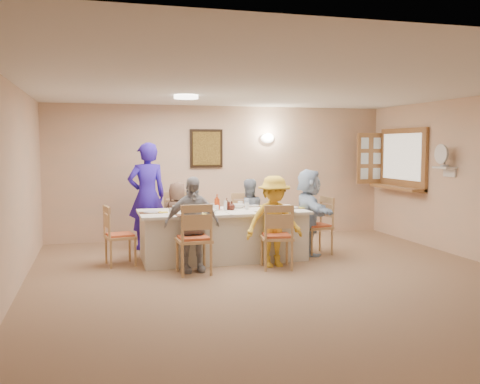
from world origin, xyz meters
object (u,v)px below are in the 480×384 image
object	(u,v)px
chair_back_right	(246,221)
chair_right_end	(316,225)
chair_left_end	(120,235)
diner_back_right	(248,214)
dining_table	(223,235)
condiment_ketchup	(217,202)
chair_front_left	(194,238)
chair_front_right	(277,236)
serving_hatch	(403,159)
chair_back_left	(177,222)
caregiver	(147,196)
desk_fan	(443,158)
diner_right_end	(309,212)
diner_back_left	(178,217)
diner_front_right	(274,221)
diner_front_left	(192,224)

from	to	relation	value
chair_back_right	chair_right_end	xyz separation A→B (m)	(0.95, -0.80, -0.00)
chair_left_end	diner_back_right	world-z (taller)	diner_back_right
dining_table	chair_back_right	xyz separation A→B (m)	(0.60, 0.80, 0.09)
diner_back_right	condiment_ketchup	distance (m)	0.97
chair_front_left	chair_front_right	size ratio (longest dim) A/B	1.05
chair_left_end	diner_back_right	bearing A→B (deg)	-82.60
chair_back_right	chair_left_end	world-z (taller)	chair_back_right
serving_hatch	diner_back_right	distance (m)	3.19
chair_back_left	condiment_ketchup	size ratio (longest dim) A/B	3.97
chair_right_end	caregiver	bearing A→B (deg)	-121.68
dining_table	chair_front_right	world-z (taller)	chair_front_right
chair_front_right	caregiver	xyz separation A→B (m)	(-1.65, 1.95, 0.43)
desk_fan	caregiver	distance (m)	4.91
chair_right_end	diner_right_end	size ratio (longest dim) A/B	0.67
diner_back_left	diner_back_right	size ratio (longest dim) A/B	0.98
diner_back_left	chair_front_right	bearing A→B (deg)	133.05
diner_back_right	chair_back_left	bearing A→B (deg)	-7.65
diner_back_right	caregiver	size ratio (longest dim) A/B	0.66
desk_fan	diner_front_right	size ratio (longest dim) A/B	0.23
chair_back_left	diner_front_right	world-z (taller)	diner_front_right
dining_table	chair_back_right	bearing A→B (deg)	53.13
chair_back_left	diner_front_right	size ratio (longest dim) A/B	0.74
chair_back_right	diner_back_left	size ratio (longest dim) A/B	0.80
desk_fan	diner_right_end	distance (m)	2.34
diner_back_right	chair_back_right	bearing A→B (deg)	-91.94
chair_back_right	diner_front_right	size ratio (longest dim) A/B	0.71
condiment_ketchup	chair_right_end	bearing A→B (deg)	-1.79
chair_back_right	serving_hatch	bearing A→B (deg)	0.07
chair_front_left	condiment_ketchup	bearing A→B (deg)	-123.68
desk_fan	diner_front_left	bearing A→B (deg)	-177.19
serving_hatch	diner_front_right	distance (m)	3.52
desk_fan	condiment_ketchup	bearing A→B (deg)	171.70
dining_table	diner_back_left	size ratio (longest dim) A/B	2.19
chair_right_end	diner_right_end	world-z (taller)	diner_right_end
chair_back_right	chair_front_left	size ratio (longest dim) A/B	0.96
diner_back_right	diner_front_left	bearing A→B (deg)	46.64
desk_fan	dining_table	xyz separation A→B (m)	(-3.54, 0.48, -1.17)
diner_front_right	diner_back_left	bearing A→B (deg)	128.37
chair_right_end	chair_back_left	bearing A→B (deg)	-118.23
chair_front_left	diner_back_right	world-z (taller)	diner_back_right
dining_table	diner_back_right	world-z (taller)	diner_back_right
diner_front_right	caregiver	bearing A→B (deg)	128.98
dining_table	diner_right_end	size ratio (longest dim) A/B	1.85
chair_back_right	diner_front_right	bearing A→B (deg)	-91.30
chair_back_left	chair_back_right	size ratio (longest dim) A/B	1.05
diner_back_left	caregiver	xyz separation A→B (m)	(-0.45, 0.47, 0.32)
chair_back_right	diner_front_left	distance (m)	1.92
chair_left_end	chair_front_right	bearing A→B (deg)	-120.56
desk_fan	diner_back_right	bearing A→B (deg)	158.51
chair_back_right	diner_back_right	distance (m)	0.17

